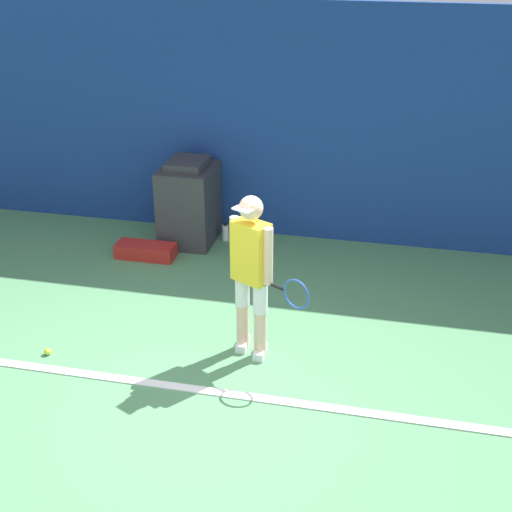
{
  "coord_description": "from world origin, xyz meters",
  "views": [
    {
      "loc": [
        1.62,
        -4.79,
        3.83
      ],
      "look_at": [
        0.29,
        1.09,
        0.93
      ],
      "focal_mm": 50.0,
      "sensor_mm": 36.0,
      "label": 1
    }
  ],
  "objects_px": {
    "tennis_player": "(252,270)",
    "water_bottle": "(225,232)",
    "covered_chair": "(189,203)",
    "tennis_ball": "(48,352)",
    "equipment_bag": "(146,251)"
  },
  "relations": [
    {
      "from": "covered_chair",
      "to": "water_bottle",
      "type": "height_order",
      "value": "covered_chair"
    },
    {
      "from": "tennis_ball",
      "to": "covered_chair",
      "type": "relative_size",
      "value": 0.06
    },
    {
      "from": "tennis_player",
      "to": "covered_chair",
      "type": "xyz_separation_m",
      "value": [
        -1.37,
        2.37,
        -0.37
      ]
    },
    {
      "from": "equipment_bag",
      "to": "tennis_player",
      "type": "bearing_deg",
      "value": -45.13
    },
    {
      "from": "tennis_player",
      "to": "covered_chair",
      "type": "distance_m",
      "value": 2.76
    },
    {
      "from": "tennis_player",
      "to": "water_bottle",
      "type": "height_order",
      "value": "tennis_player"
    },
    {
      "from": "tennis_ball",
      "to": "covered_chair",
      "type": "xyz_separation_m",
      "value": [
        0.54,
        2.85,
        0.49
      ]
    },
    {
      "from": "covered_chair",
      "to": "water_bottle",
      "type": "bearing_deg",
      "value": 13.86
    },
    {
      "from": "covered_chair",
      "to": "water_bottle",
      "type": "relative_size",
      "value": 4.72
    },
    {
      "from": "tennis_player",
      "to": "water_bottle",
      "type": "bearing_deg",
      "value": 137.78
    },
    {
      "from": "tennis_ball",
      "to": "water_bottle",
      "type": "distance_m",
      "value": 3.12
    },
    {
      "from": "water_bottle",
      "to": "equipment_bag",
      "type": "bearing_deg",
      "value": -138.96
    },
    {
      "from": "tennis_ball",
      "to": "covered_chair",
      "type": "height_order",
      "value": "covered_chair"
    },
    {
      "from": "tennis_player",
      "to": "water_bottle",
      "type": "xyz_separation_m",
      "value": [
        -0.93,
        2.48,
        -0.78
      ]
    },
    {
      "from": "equipment_bag",
      "to": "covered_chair",
      "type": "bearing_deg",
      "value": 57.77
    }
  ]
}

